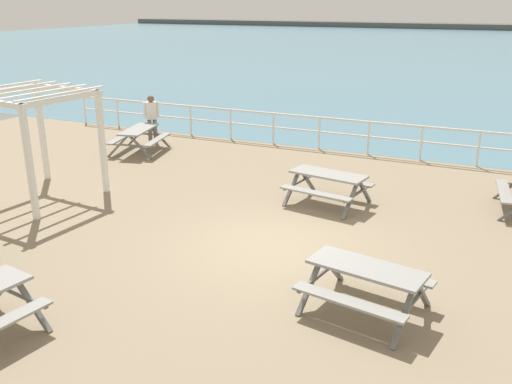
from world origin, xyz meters
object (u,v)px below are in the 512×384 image
Objects in this scene: picnic_table_near_left at (139,134)px; picnic_table_seaward at (366,277)px; lattice_pergola at (33,119)px; picnic_table_near_right at (328,181)px; visitor at (152,116)px.

picnic_table_near_left is 1.03× the size of picnic_table_seaward.
lattice_pergola is (0.39, -4.63, 1.41)m from picnic_table_near_left.
picnic_table_near_right and picnic_table_seaward have the same top height.
visitor is at bearing 165.36° from picnic_table_near_right.
lattice_pergola is (0.66, -5.78, 1.05)m from visitor.
picnic_table_near_left is 0.76× the size of lattice_pergola.
picnic_table_near_right is 1.22× the size of visitor.
visitor is (-7.32, 3.26, 0.36)m from picnic_table_near_right.
lattice_pergola reaches higher than visitor.
visitor is at bearing 150.47° from picnic_table_seaward.
picnic_table_near_left is 11.23m from picnic_table_seaward.
picnic_table_seaward is (2.05, -4.47, 0.00)m from picnic_table_near_right.
lattice_pergola reaches higher than picnic_table_near_right.
picnic_table_near_left is 1.04× the size of picnic_table_near_right.
picnic_table_seaward is 12.16m from visitor.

